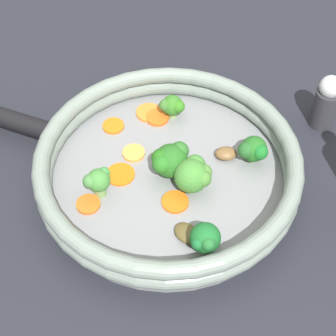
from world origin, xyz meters
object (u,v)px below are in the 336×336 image
object	(u,v)px
carrot_slice_6	(158,117)
carrot_slice_0	(88,204)
carrot_slice_3	(175,202)
broccoli_floret_4	(172,106)
broccoli_floret_1	(254,150)
broccoli_floret_3	(171,161)
carrot_slice_5	(113,126)
salt_shaker	(326,102)
carrot_slice_2	(134,153)
broccoli_floret_2	(98,181)
mushroom_piece_0	(187,233)
skillet	(168,179)
broccoli_floret_5	(205,239)
broccoli_floret_0	(194,174)
carrot_slice_4	(120,174)
mushroom_piece_1	(226,153)
carrot_slice_1	(149,113)

from	to	relation	value
carrot_slice_6	carrot_slice_0	bearing A→B (deg)	-73.14
carrot_slice_3	broccoli_floret_4	world-z (taller)	broccoli_floret_4
broccoli_floret_1	broccoli_floret_3	xyz separation A→B (m)	(-0.06, -0.10, 0.00)
carrot_slice_5	carrot_slice_6	bearing A→B (deg)	60.66
carrot_slice_0	salt_shaker	size ratio (longest dim) A/B	0.35
carrot_slice_2	broccoli_floret_2	world-z (taller)	broccoli_floret_2
mushroom_piece_0	carrot_slice_3	bearing A→B (deg)	152.01
broccoli_floret_2	broccoli_floret_3	world-z (taller)	broccoli_floret_3
skillet	broccoli_floret_2	distance (m)	0.10
skillet	broccoli_floret_3	world-z (taller)	broccoli_floret_3
carrot_slice_0	broccoli_floret_5	bearing A→B (deg)	20.57
carrot_slice_0	broccoli_floret_0	xyz separation A→B (m)	(0.07, 0.12, 0.03)
carrot_slice_0	broccoli_floret_4	size ratio (longest dim) A/B	0.84
carrot_slice_0	carrot_slice_3	world-z (taller)	same
carrot_slice_2	broccoli_floret_0	xyz separation A→B (m)	(0.10, 0.02, 0.03)
broccoli_floret_5	mushroom_piece_0	bearing A→B (deg)	176.52
carrot_slice_5	broccoli_floret_2	distance (m)	0.13
broccoli_floret_0	carrot_slice_4	bearing A→B (deg)	-146.33
carrot_slice_6	broccoli_floret_3	bearing A→B (deg)	-33.42
broccoli_floret_3	mushroom_piece_0	size ratio (longest dim) A/B	1.61
carrot_slice_3	carrot_slice_4	world-z (taller)	carrot_slice_3
carrot_slice_0	carrot_slice_4	size ratio (longest dim) A/B	0.80
mushroom_piece_0	salt_shaker	bearing A→B (deg)	91.92
carrot_slice_3	broccoli_floret_5	bearing A→B (deg)	-19.10
carrot_slice_2	mushroom_piece_1	size ratio (longest dim) A/B	1.02
broccoli_floret_3	mushroom_piece_1	bearing A→B (deg)	68.44
carrot_slice_4	mushroom_piece_1	distance (m)	0.15
mushroom_piece_0	broccoli_floret_1	bearing A→B (deg)	98.81
carrot_slice_3	broccoli_floret_1	bearing A→B (deg)	79.63
carrot_slice_6	mushroom_piece_1	bearing A→B (deg)	7.97
broccoli_floret_0	mushroom_piece_0	bearing A→B (deg)	-51.28
broccoli_floret_5	carrot_slice_5	bearing A→B (deg)	166.27
mushroom_piece_0	mushroom_piece_1	size ratio (longest dim) A/B	1.18
skillet	mushroom_piece_0	xyz separation A→B (m)	(0.09, -0.05, 0.01)
carrot_slice_2	carrot_slice_6	distance (m)	0.08
carrot_slice_4	mushroom_piece_0	distance (m)	0.13
carrot_slice_0	broccoli_floret_4	bearing A→B (deg)	101.91
carrot_slice_1	carrot_slice_3	xyz separation A→B (m)	(0.14, -0.09, -0.00)
carrot_slice_5	broccoli_floret_0	bearing A→B (deg)	1.25
carrot_slice_3	broccoli_floret_0	size ratio (longest dim) A/B	0.70
carrot_slice_5	mushroom_piece_0	xyz separation A→B (m)	(0.21, -0.06, 0.00)
mushroom_piece_1	broccoli_floret_5	bearing A→B (deg)	-57.55
salt_shaker	carrot_slice_5	bearing A→B (deg)	-129.32
mushroom_piece_0	carrot_slice_4	bearing A→B (deg)	178.25
carrot_slice_4	mushroom_piece_1	xyz separation A→B (m)	(0.08, 0.13, 0.01)
carrot_slice_2	carrot_slice_1	bearing A→B (deg)	122.40
mushroom_piece_1	broccoli_floret_1	bearing A→B (deg)	33.51
broccoli_floret_1	broccoli_floret_4	world-z (taller)	broccoli_floret_1
broccoli_floret_4	carrot_slice_2	bearing A→B (deg)	-80.09
carrot_slice_4	broccoli_floret_5	distance (m)	0.16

